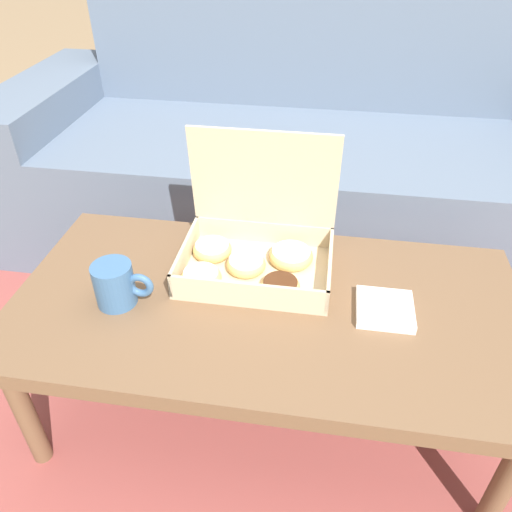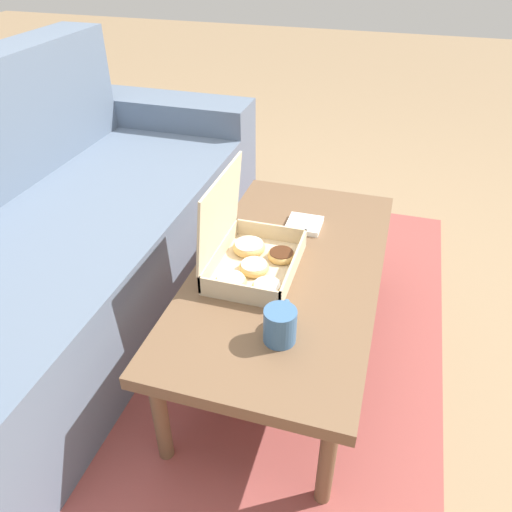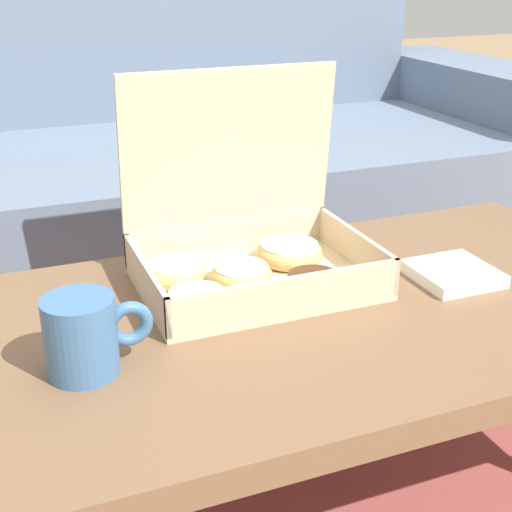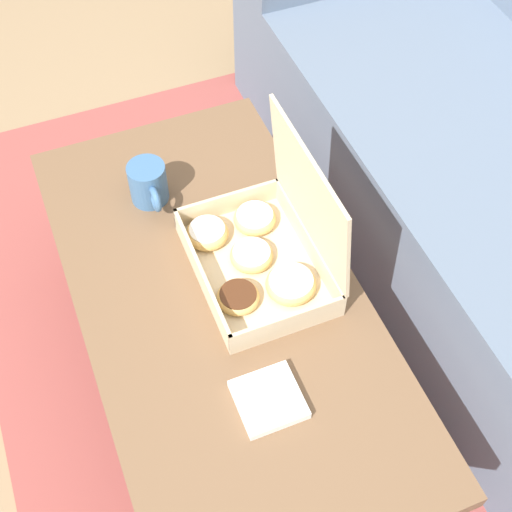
% 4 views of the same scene
% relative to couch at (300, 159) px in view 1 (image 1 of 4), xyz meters
% --- Properties ---
extents(ground_plane, '(12.00, 12.00, 0.00)m').
position_rel_couch_xyz_m(ground_plane, '(0.00, -0.82, -0.31)').
color(ground_plane, '#937756').
extents(area_rug, '(2.25, 1.86, 0.01)m').
position_rel_couch_xyz_m(area_rug, '(0.00, -0.52, -0.30)').
color(area_rug, '#994742').
rests_on(area_rug, ground_plane).
extents(couch, '(2.13, 0.84, 0.91)m').
position_rel_couch_xyz_m(couch, '(0.00, 0.00, 0.00)').
color(couch, slate).
rests_on(couch, ground_plane).
extents(coffee_table, '(1.15, 0.58, 0.38)m').
position_rel_couch_xyz_m(coffee_table, '(0.00, -0.90, 0.04)').
color(coffee_table, brown).
rests_on(coffee_table, ground_plane).
extents(pastry_box, '(0.35, 0.26, 0.32)m').
position_rel_couch_xyz_m(pastry_box, '(-0.05, -0.78, 0.13)').
color(pastry_box, beige).
rests_on(pastry_box, coffee_table).
extents(coffee_mug, '(0.13, 0.09, 0.10)m').
position_rel_couch_xyz_m(coffee_mug, '(-0.32, -0.96, 0.12)').
color(coffee_mug, '#3D6693').
rests_on(coffee_mug, coffee_table).
extents(napkin_stack, '(0.12, 0.12, 0.02)m').
position_rel_couch_xyz_m(napkin_stack, '(0.26, -0.90, 0.08)').
color(napkin_stack, white).
rests_on(napkin_stack, coffee_table).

